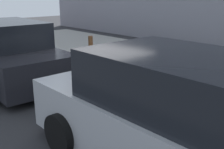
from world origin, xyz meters
TOP-DOWN VIEW (x-y plane):
  - ground_plane at (0.00, 0.00)m, footprint 40.00×40.00m
  - sidewalk_curb at (0.00, -2.50)m, footprint 18.00×5.00m
  - suitcase_navy_0 at (-3.40, -0.62)m, footprint 0.35×0.22m
  - suitcase_maroon_1 at (-2.95, -0.72)m, footprint 0.46×0.23m
  - suitcase_olive_2 at (-2.42, -0.69)m, footprint 0.50×0.23m
  - suitcase_red_3 at (-1.91, -0.74)m, footprint 0.43×0.24m
  - suitcase_teal_4 at (-1.39, -0.64)m, footprint 0.50×0.24m
  - suitcase_silver_5 at (-0.86, -0.64)m, footprint 0.48×0.21m
  - fire_hydrant at (0.02, -0.67)m, footprint 0.39×0.21m
  - bollard_post at (0.82, -0.52)m, footprint 0.14×0.14m
  - parked_car_silver_0 at (-3.93, 1.80)m, footprint 4.36×2.09m
  - parked_car_charcoal_1 at (1.53, 1.80)m, footprint 4.67×2.18m

SIDE VIEW (x-z plane):
  - ground_plane at x=0.00m, z-range 0.00..0.00m
  - sidewalk_curb at x=0.00m, z-range 0.00..0.14m
  - suitcase_red_3 at x=-1.91m, z-range 0.11..0.84m
  - suitcase_teal_4 at x=-1.39m, z-range 0.11..0.85m
  - suitcase_olive_2 at x=-2.42m, z-range 0.00..1.01m
  - fire_hydrant at x=0.02m, z-range 0.16..0.87m
  - suitcase_navy_0 at x=-3.40m, z-range 0.03..0.99m
  - suitcase_maroon_1 at x=-2.95m, z-range 0.01..1.02m
  - suitcase_silver_5 at x=-0.86m, z-range 0.02..1.02m
  - bollard_post at x=0.82m, z-range 0.14..1.07m
  - parked_car_charcoal_1 at x=1.53m, z-range -0.05..1.57m
  - parked_car_silver_0 at x=-3.93m, z-range -0.05..1.58m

